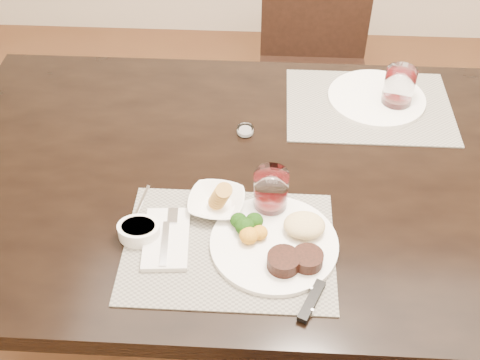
# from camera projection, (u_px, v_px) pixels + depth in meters

# --- Properties ---
(ground_plane) EXTENTS (4.50, 4.50, 0.00)m
(ground_plane) POSITION_uv_depth(u_px,v_px,m) (311.00, 338.00, 2.01)
(ground_plane) COLOR #4B2918
(ground_plane) RESTS_ON ground
(dining_table) EXTENTS (2.00, 1.00, 0.75)m
(dining_table) POSITION_uv_depth(u_px,v_px,m) (332.00, 197.00, 1.55)
(dining_table) COLOR black
(dining_table) RESTS_ON ground
(chair_far) EXTENTS (0.42, 0.42, 0.90)m
(chair_far) POSITION_uv_depth(u_px,v_px,m) (314.00, 57.00, 2.34)
(chair_far) COLOR black
(chair_far) RESTS_ON ground
(placemat_near) EXTENTS (0.46, 0.34, 0.00)m
(placemat_near) POSITION_uv_depth(u_px,v_px,m) (229.00, 247.00, 1.32)
(placemat_near) COLOR gray
(placemat_near) RESTS_ON dining_table
(placemat_far) EXTENTS (0.46, 0.34, 0.00)m
(placemat_far) POSITION_uv_depth(u_px,v_px,m) (369.00, 106.00, 1.69)
(placemat_far) COLOR gray
(placemat_far) RESTS_ON dining_table
(dinner_plate) EXTENTS (0.28, 0.28, 0.05)m
(dinner_plate) POSITION_uv_depth(u_px,v_px,m) (280.00, 242.00, 1.30)
(dinner_plate) COLOR white
(dinner_plate) RESTS_ON placemat_near
(napkin_fork) EXTENTS (0.11, 0.18, 0.02)m
(napkin_fork) POSITION_uv_depth(u_px,v_px,m) (167.00, 238.00, 1.32)
(napkin_fork) COLOR white
(napkin_fork) RESTS_ON placemat_near
(steak_knife) EXTENTS (0.08, 0.24, 0.01)m
(steak_knife) POSITION_uv_depth(u_px,v_px,m) (311.00, 289.00, 1.23)
(steak_knife) COLOR silver
(steak_knife) RESTS_ON placemat_near
(cracker_bowl) EXTENTS (0.14, 0.14, 0.06)m
(cracker_bowl) POSITION_uv_depth(u_px,v_px,m) (217.00, 203.00, 1.39)
(cracker_bowl) COLOR white
(cracker_bowl) RESTS_ON placemat_near
(sauce_ramekin) EXTENTS (0.09, 0.14, 0.07)m
(sauce_ramekin) POSITION_uv_depth(u_px,v_px,m) (139.00, 231.00, 1.32)
(sauce_ramekin) COLOR white
(sauce_ramekin) RESTS_ON placemat_near
(wine_glass_near) EXTENTS (0.08, 0.08, 0.11)m
(wine_glass_near) POSITION_uv_depth(u_px,v_px,m) (271.00, 193.00, 1.37)
(wine_glass_near) COLOR white
(wine_glass_near) RESTS_ON placemat_near
(far_plate) EXTENTS (0.27, 0.27, 0.01)m
(far_plate) POSITION_uv_depth(u_px,v_px,m) (376.00, 98.00, 1.71)
(far_plate) COLOR white
(far_plate) RESTS_ON placemat_far
(wine_glass_far) EXTENTS (0.08, 0.08, 0.12)m
(wine_glass_far) POSITION_uv_depth(u_px,v_px,m) (398.00, 90.00, 1.66)
(wine_glass_far) COLOR white
(wine_glass_far) RESTS_ON placemat_far
(salt_cellar) EXTENTS (0.04, 0.04, 0.02)m
(salt_cellar) POSITION_uv_depth(u_px,v_px,m) (245.00, 131.00, 1.60)
(salt_cellar) COLOR white
(salt_cellar) RESTS_ON dining_table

